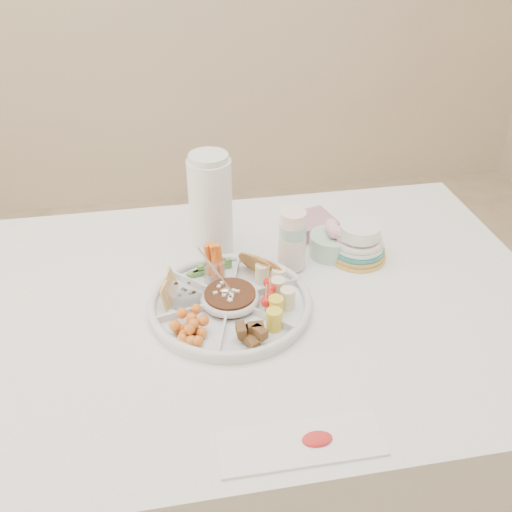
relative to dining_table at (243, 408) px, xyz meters
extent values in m
plane|color=tan|center=(0.00, 0.00, -0.38)|extent=(4.00, 4.00, 0.00)
cube|color=white|center=(0.00, 0.00, 0.00)|extent=(1.52, 1.02, 0.76)
cylinder|color=white|center=(-0.03, -0.02, 0.40)|extent=(0.46, 0.46, 0.04)
cylinder|color=#5A321C|center=(-0.03, -0.02, 0.41)|extent=(0.15, 0.15, 0.04)
cylinder|color=#D1F4CA|center=(0.15, 0.12, 0.48)|extent=(0.08, 0.08, 0.20)
cylinder|color=white|center=(-0.04, 0.23, 0.53)|extent=(0.14, 0.14, 0.29)
cylinder|color=#80BA95|center=(0.27, 0.16, 0.42)|extent=(0.14, 0.14, 0.09)
cube|color=#B37787|center=(0.24, 0.28, 0.40)|extent=(0.16, 0.14, 0.04)
cylinder|color=yellow|center=(0.34, 0.13, 0.43)|extent=(0.16, 0.16, 0.10)
cube|color=white|center=(0.04, -0.43, 0.38)|extent=(0.30, 0.10, 0.01)
camera|label=1|loc=(-0.16, -1.07, 1.24)|focal=40.00mm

